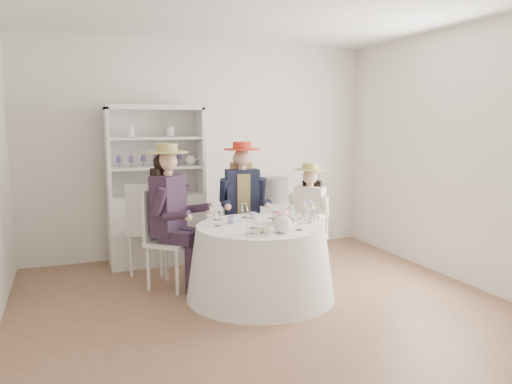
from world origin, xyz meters
name	(u,v)px	position (x,y,z in m)	size (l,w,h in m)	color
ground	(260,303)	(0.00, 0.00, 0.00)	(4.50, 4.50, 0.00)	brown
ceiling	(260,7)	(0.00, 0.00, 2.70)	(4.50, 4.50, 0.00)	white
wall_back	(203,149)	(0.00, 2.00, 1.35)	(4.50, 4.50, 0.00)	silver
wall_front	(394,189)	(0.00, -2.00, 1.35)	(4.50, 4.50, 0.00)	silver
wall_right	(456,155)	(2.25, 0.00, 1.35)	(4.50, 4.50, 0.00)	silver
tea_table	(260,261)	(0.07, 0.17, 0.35)	(1.44, 1.44, 0.71)	white
hutch	(157,208)	(-0.67, 1.70, 0.67)	(1.23, 0.70, 1.89)	silver
side_table	(275,226)	(0.91, 1.75, 0.32)	(0.42, 0.42, 0.65)	silver
hatbox	(276,190)	(0.91, 1.75, 0.81)	(0.32, 0.32, 0.32)	black
guest_left	(171,208)	(-0.69, 0.73, 0.84)	(0.63, 0.63, 1.49)	silver
guest_mid	(243,198)	(0.22, 1.10, 0.83)	(0.55, 0.58, 1.47)	silver
guest_right	(309,212)	(0.86, 0.69, 0.70)	(0.53, 0.53, 1.25)	silver
spare_chair	(148,226)	(-0.84, 1.29, 0.55)	(0.56, 0.56, 1.03)	silver
teacup_a	(232,220)	(-0.16, 0.35, 0.75)	(0.08, 0.08, 0.06)	white
teacup_b	(253,217)	(0.09, 0.43, 0.75)	(0.08, 0.08, 0.07)	white
teacup_c	(281,219)	(0.32, 0.24, 0.75)	(0.08, 0.08, 0.06)	white
flower_bowl	(282,221)	(0.29, 0.15, 0.74)	(0.20, 0.20, 0.05)	white
flower_arrangement	(281,215)	(0.29, 0.16, 0.80)	(0.19, 0.19, 0.07)	pink
table_teapot	(283,224)	(0.14, -0.20, 0.79)	(0.24, 0.17, 0.18)	white
sandwich_plate	(261,232)	(-0.06, -0.19, 0.73)	(0.28, 0.28, 0.06)	white
cupcake_stand	(308,214)	(0.57, 0.15, 0.79)	(0.22, 0.22, 0.21)	white
stemware_set	(260,218)	(0.07, 0.17, 0.79)	(0.87, 0.84, 0.15)	white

